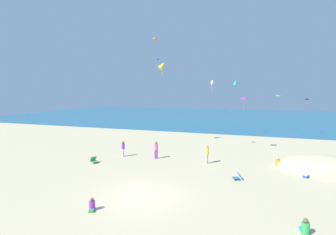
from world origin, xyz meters
TOP-DOWN VIEW (x-y plane):
  - ground_plane at (0.00, 10.00)m, footprint 120.00×120.00m
  - ocean_water at (0.00, 55.73)m, footprint 120.00×60.00m
  - dune_mound at (12.08, 9.81)m, footprint 7.14×5.00m
  - beach_chair_far_left at (5.53, 5.19)m, footprint 0.78×0.69m
  - beach_chair_near_camera at (-7.34, 5.61)m, footprint 0.79×0.77m
  - cooler_box at (10.41, 7.40)m, footprint 0.51×0.55m
  - person_0 at (2.52, 8.85)m, footprint 0.46×0.46m
  - person_1 at (9.03, -1.39)m, footprint 0.43×0.65m
  - person_2 at (-5.98, 8.64)m, footprint 0.35×0.35m
  - person_3 at (-2.52, 8.99)m, footprint 0.47×0.47m
  - person_4 at (-1.72, -2.60)m, footprint 0.49×0.63m
  - person_5 at (8.62, 10.08)m, footprint 0.73×0.61m
  - kite_purple at (5.31, 15.22)m, footprint 1.01×1.03m
  - kite_orange at (-9.38, 25.48)m, footprint 0.66×0.80m
  - kite_green at (9.80, 31.04)m, footprint 0.65×0.49m
  - kite_yellow at (-4.20, 15.27)m, footprint 1.38×1.29m
  - kite_white at (1.83, 15.00)m, footprint 0.38×0.48m
  - kite_blue at (-10.08, 28.99)m, footprint 0.65×0.65m
  - kite_black at (13.53, 28.40)m, footprint 0.62×0.79m
  - kite_teal at (3.56, 25.12)m, footprint 0.92×0.97m

SIDE VIEW (x-z plane):
  - ground_plane at x=0.00m, z-range 0.00..0.00m
  - dune_mound at x=12.08m, z-range -1.31..1.31m
  - ocean_water at x=0.00m, z-range 0.00..0.05m
  - cooler_box at x=10.41m, z-range 0.00..0.27m
  - beach_chair_near_camera at x=-7.34m, z-range -0.04..0.55m
  - person_4 at x=-1.72m, z-range -0.09..0.61m
  - beach_chair_far_left at x=5.53m, z-range -0.03..0.56m
  - person_1 at x=9.03m, z-range -0.10..0.66m
  - person_5 at x=8.62m, z-range -0.11..0.70m
  - person_2 at x=-5.98m, z-range 0.12..1.69m
  - person_3 at x=-2.52m, z-range 0.13..1.80m
  - person_0 at x=2.52m, z-range 0.13..1.87m
  - kite_black at x=13.53m, z-range 4.60..6.39m
  - kite_purple at x=5.31m, z-range 5.11..6.68m
  - kite_green at x=9.80m, z-range 5.09..6.83m
  - kite_white at x=1.83m, z-range 6.82..8.22m
  - kite_teal at x=3.56m, z-range 7.28..8.59m
  - kite_yellow at x=-4.20m, z-range 8.83..10.56m
  - kite_blue at x=-10.08m, z-range 11.82..12.98m
  - kite_orange at x=-9.38m, z-range 14.56..15.70m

